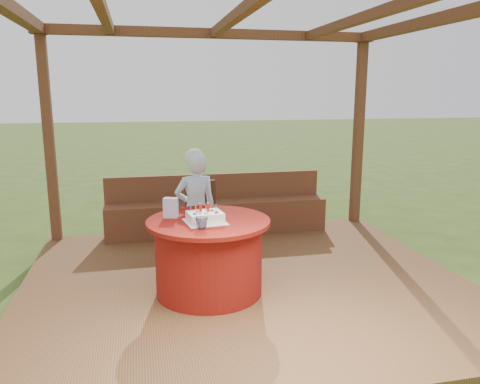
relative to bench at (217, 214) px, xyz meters
name	(u,v)px	position (x,y,z in m)	size (l,w,h in m)	color
ground	(245,290)	(0.00, -1.72, -0.38)	(60.00, 60.00, 0.00)	#36521B
deck	(245,285)	(0.00, -1.72, -0.32)	(4.50, 4.00, 0.12)	brown
pergola	(246,51)	(0.00, -1.72, 2.02)	(4.50, 4.00, 2.72)	brown
bench	(217,214)	(0.00, 0.00, 0.00)	(3.00, 0.42, 0.80)	brown
table	(209,256)	(-0.41, -1.94, 0.11)	(1.17, 1.17, 0.73)	maroon
chair	(205,215)	(-0.27, -0.76, 0.20)	(0.53, 0.53, 0.86)	#3E2213
elderly_woman	(196,207)	(-0.43, -1.15, 0.40)	(0.49, 0.35, 1.31)	#A7D5F8
birthday_cake	(205,217)	(-0.45, -2.02, 0.52)	(0.40, 0.40, 0.17)	white
gift_bag	(171,208)	(-0.75, -1.78, 0.56)	(0.13, 0.09, 0.19)	#E896C5
drinking_glass	(202,223)	(-0.51, -2.24, 0.52)	(0.11, 0.11, 0.11)	white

